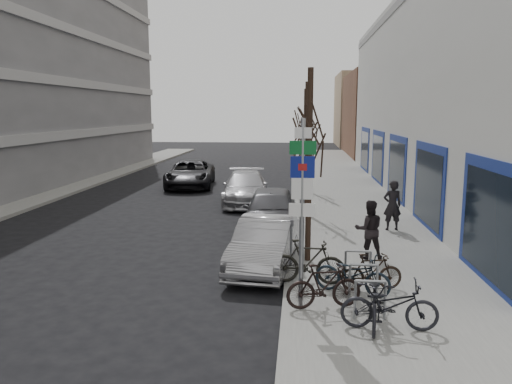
% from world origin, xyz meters
% --- Properties ---
extents(ground, '(120.00, 120.00, 0.00)m').
position_xyz_m(ground, '(0.00, 0.00, 0.00)').
color(ground, black).
rests_on(ground, ground).
extents(sidewalk_east, '(5.00, 70.00, 0.15)m').
position_xyz_m(sidewalk_east, '(4.50, 10.00, 0.07)').
color(sidewalk_east, slate).
rests_on(sidewalk_east, ground).
extents(brick_building_far, '(12.00, 14.00, 8.00)m').
position_xyz_m(brick_building_far, '(13.00, 40.00, 4.00)').
color(brick_building_far, brown).
rests_on(brick_building_far, ground).
extents(tan_building_far, '(13.00, 12.00, 9.00)m').
position_xyz_m(tan_building_far, '(13.50, 55.00, 4.50)').
color(tan_building_far, '#937A5B').
rests_on(tan_building_far, ground).
extents(highway_sign_pole, '(0.55, 0.10, 4.20)m').
position_xyz_m(highway_sign_pole, '(2.40, -0.01, 2.46)').
color(highway_sign_pole, gray).
rests_on(highway_sign_pole, ground).
extents(bike_rack, '(0.66, 2.26, 0.83)m').
position_xyz_m(bike_rack, '(3.80, 0.60, 0.66)').
color(bike_rack, gray).
rests_on(bike_rack, sidewalk_east).
extents(tree_near, '(1.80, 1.80, 5.50)m').
position_xyz_m(tree_near, '(2.60, 3.50, 4.10)').
color(tree_near, black).
rests_on(tree_near, ground).
extents(tree_mid, '(1.80, 1.80, 5.50)m').
position_xyz_m(tree_mid, '(2.60, 10.00, 4.10)').
color(tree_mid, black).
rests_on(tree_mid, ground).
extents(tree_far, '(1.80, 1.80, 5.50)m').
position_xyz_m(tree_far, '(2.60, 16.50, 4.10)').
color(tree_far, black).
rests_on(tree_far, ground).
extents(meter_front, '(0.10, 0.08, 1.27)m').
position_xyz_m(meter_front, '(2.15, 3.00, 0.92)').
color(meter_front, gray).
rests_on(meter_front, sidewalk_east).
extents(meter_mid, '(0.10, 0.08, 1.27)m').
position_xyz_m(meter_mid, '(2.15, 8.50, 0.92)').
color(meter_mid, gray).
rests_on(meter_mid, sidewalk_east).
extents(meter_back, '(0.10, 0.08, 1.27)m').
position_xyz_m(meter_back, '(2.15, 14.00, 0.92)').
color(meter_back, gray).
rests_on(meter_back, sidewalk_east).
extents(bike_near_left, '(0.85, 1.97, 1.17)m').
position_xyz_m(bike_near_left, '(3.87, -0.73, 0.73)').
color(bike_near_left, black).
rests_on(bike_near_left, sidewalk_east).
extents(bike_near_right, '(1.73, 0.87, 1.01)m').
position_xyz_m(bike_near_right, '(2.89, -0.01, 0.65)').
color(bike_near_right, black).
rests_on(bike_near_right, sidewalk_east).
extents(bike_mid_curb, '(1.87, 1.16, 1.10)m').
position_xyz_m(bike_mid_curb, '(3.59, 0.92, 0.70)').
color(bike_mid_curb, black).
rests_on(bike_mid_curb, sidewalk_east).
extents(bike_mid_inner, '(1.89, 0.68, 1.13)m').
position_xyz_m(bike_mid_inner, '(2.57, 1.52, 0.71)').
color(bike_mid_inner, black).
rests_on(bike_mid_inner, sidewalk_east).
extents(bike_far_curb, '(1.89, 0.65, 1.14)m').
position_xyz_m(bike_far_curb, '(4.10, -0.95, 0.72)').
color(bike_far_curb, black).
rests_on(bike_far_curb, sidewalk_east).
extents(bike_far_inner, '(1.56, 0.73, 0.91)m').
position_xyz_m(bike_far_inner, '(4.07, 1.20, 0.61)').
color(bike_far_inner, black).
rests_on(bike_far_inner, sidewalk_east).
extents(parked_car_front, '(1.92, 4.38, 1.40)m').
position_xyz_m(parked_car_front, '(1.40, 3.09, 0.70)').
color(parked_car_front, '#9C9CA0').
rests_on(parked_car_front, ground).
extents(parked_car_mid, '(1.95, 4.73, 1.60)m').
position_xyz_m(parked_car_mid, '(1.32, 7.40, 0.80)').
color(parked_car_mid, '#4B4A4F').
rests_on(parked_car_mid, ground).
extents(parked_car_back, '(2.53, 5.32, 1.50)m').
position_xyz_m(parked_car_back, '(-0.20, 12.91, 0.75)').
color(parked_car_back, '#AAAAAF').
rests_on(parked_car_back, ground).
extents(lane_car, '(3.13, 5.77, 1.54)m').
position_xyz_m(lane_car, '(-3.95, 17.86, 0.77)').
color(lane_car, black).
rests_on(lane_car, ground).
extents(pedestrian_near, '(0.70, 0.51, 1.79)m').
position_xyz_m(pedestrian_near, '(5.63, 7.43, 1.04)').
color(pedestrian_near, black).
rests_on(pedestrian_near, sidewalk_east).
extents(pedestrian_far, '(0.66, 0.47, 1.72)m').
position_xyz_m(pedestrian_far, '(4.34, 3.84, 1.01)').
color(pedestrian_far, black).
rests_on(pedestrian_far, sidewalk_east).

